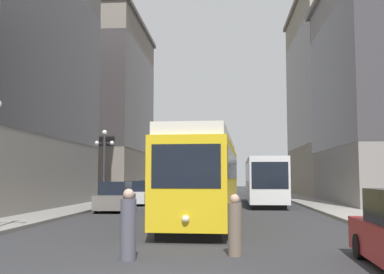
{
  "coord_description": "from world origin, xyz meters",
  "views": [
    {
      "loc": [
        1.35,
        -8.5,
        2.09
      ],
      "look_at": [
        0.11,
        8.13,
        3.55
      ],
      "focal_mm": 43.1,
      "sensor_mm": 36.0,
      "label": 1
    }
  ],
  "objects_px": {
    "streetcar": "(205,177)",
    "parked_car_left_near": "(151,191)",
    "transit_bus": "(264,179)",
    "parked_car_left_mid": "(116,197)",
    "parked_car_left_far": "(136,194)",
    "lamp_post_left_far": "(104,155)",
    "pedestrian_crossing_far": "(235,227)",
    "pedestrian_crossing_near": "(128,227)"
  },
  "relations": [
    {
      "from": "streetcar",
      "to": "transit_bus",
      "type": "xyz_separation_m",
      "value": [
        3.85,
        14.26,
        -0.15
      ]
    },
    {
      "from": "streetcar",
      "to": "parked_car_left_near",
      "type": "distance_m",
      "value": 21.26
    },
    {
      "from": "transit_bus",
      "to": "parked_car_left_near",
      "type": "bearing_deg",
      "value": 149.06
    },
    {
      "from": "transit_bus",
      "to": "pedestrian_crossing_far",
      "type": "xyz_separation_m",
      "value": [
        -2.66,
        -23.03,
        -1.18
      ]
    },
    {
      "from": "transit_bus",
      "to": "pedestrian_crossing_near",
      "type": "height_order",
      "value": "transit_bus"
    },
    {
      "from": "lamp_post_left_far",
      "to": "parked_car_left_near",
      "type": "bearing_deg",
      "value": 78.24
    },
    {
      "from": "streetcar",
      "to": "lamp_post_left_far",
      "type": "distance_m",
      "value": 13.78
    },
    {
      "from": "transit_bus",
      "to": "parked_car_left_far",
      "type": "distance_m",
      "value": 9.82
    },
    {
      "from": "transit_bus",
      "to": "pedestrian_crossing_far",
      "type": "distance_m",
      "value": 23.22
    },
    {
      "from": "transit_bus",
      "to": "pedestrian_crossing_far",
      "type": "bearing_deg",
      "value": -95.31
    },
    {
      "from": "streetcar",
      "to": "parked_car_left_mid",
      "type": "height_order",
      "value": "streetcar"
    },
    {
      "from": "parked_car_left_near",
      "to": "parked_car_left_mid",
      "type": "bearing_deg",
      "value": -87.51
    },
    {
      "from": "streetcar",
      "to": "parked_car_left_far",
      "type": "distance_m",
      "value": 14.94
    },
    {
      "from": "parked_car_left_mid",
      "to": "parked_car_left_far",
      "type": "bearing_deg",
      "value": 87.69
    },
    {
      "from": "streetcar",
      "to": "pedestrian_crossing_near",
      "type": "height_order",
      "value": "streetcar"
    },
    {
      "from": "streetcar",
      "to": "parked_car_left_mid",
      "type": "bearing_deg",
      "value": 132.41
    },
    {
      "from": "pedestrian_crossing_near",
      "to": "lamp_post_left_far",
      "type": "height_order",
      "value": "lamp_post_left_far"
    },
    {
      "from": "parked_car_left_near",
      "to": "streetcar",
      "type": "bearing_deg",
      "value": -71.41
    },
    {
      "from": "parked_car_left_mid",
      "to": "pedestrian_crossing_far",
      "type": "bearing_deg",
      "value": -68.19
    },
    {
      "from": "pedestrian_crossing_near",
      "to": "lamp_post_left_far",
      "type": "relative_size",
      "value": 0.34
    },
    {
      "from": "transit_bus",
      "to": "parked_car_left_mid",
      "type": "relative_size",
      "value": 2.66
    },
    {
      "from": "transit_bus",
      "to": "parked_car_left_near",
      "type": "distance_m",
      "value": 11.56
    },
    {
      "from": "pedestrian_crossing_near",
      "to": "pedestrian_crossing_far",
      "type": "bearing_deg",
      "value": 21.92
    },
    {
      "from": "parked_car_left_far",
      "to": "lamp_post_left_far",
      "type": "bearing_deg",
      "value": -131.14
    },
    {
      "from": "parked_car_left_far",
      "to": "lamp_post_left_far",
      "type": "distance_m",
      "value": 4.18
    },
    {
      "from": "parked_car_left_far",
      "to": "pedestrian_crossing_far",
      "type": "distance_m",
      "value": 23.53
    },
    {
      "from": "parked_car_left_far",
      "to": "transit_bus",
      "type": "bearing_deg",
      "value": 0.52
    },
    {
      "from": "parked_car_left_near",
      "to": "pedestrian_crossing_far",
      "type": "bearing_deg",
      "value": -73.86
    },
    {
      "from": "streetcar",
      "to": "parked_car_left_near",
      "type": "height_order",
      "value": "streetcar"
    },
    {
      "from": "parked_car_left_near",
      "to": "parked_car_left_mid",
      "type": "relative_size",
      "value": 1.02
    },
    {
      "from": "parked_car_left_mid",
      "to": "lamp_post_left_far",
      "type": "bearing_deg",
      "value": 111.9
    },
    {
      "from": "pedestrian_crossing_near",
      "to": "lamp_post_left_far",
      "type": "bearing_deg",
      "value": 112.07
    },
    {
      "from": "pedestrian_crossing_far",
      "to": "lamp_post_left_far",
      "type": "bearing_deg",
      "value": 117.13
    },
    {
      "from": "pedestrian_crossing_near",
      "to": "transit_bus",
      "type": "bearing_deg",
      "value": 82.64
    },
    {
      "from": "streetcar",
      "to": "lamp_post_left_far",
      "type": "relative_size",
      "value": 2.59
    },
    {
      "from": "lamp_post_left_far",
      "to": "pedestrian_crossing_far",
      "type": "bearing_deg",
      "value": -65.86
    },
    {
      "from": "pedestrian_crossing_far",
      "to": "lamp_post_left_far",
      "type": "distance_m",
      "value": 22.14
    },
    {
      "from": "parked_car_left_mid",
      "to": "pedestrian_crossing_far",
      "type": "distance_m",
      "value": 17.32
    },
    {
      "from": "streetcar",
      "to": "pedestrian_crossing_far",
      "type": "relative_size",
      "value": 8.45
    },
    {
      "from": "parked_car_left_mid",
      "to": "parked_car_left_near",
      "type": "bearing_deg",
      "value": 87.67
    },
    {
      "from": "parked_car_left_mid",
      "to": "streetcar",
      "type": "bearing_deg",
      "value": -52.41
    },
    {
      "from": "transit_bus",
      "to": "parked_car_left_near",
      "type": "xyz_separation_m",
      "value": [
        -9.73,
        6.13,
        -1.1
      ]
    }
  ]
}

